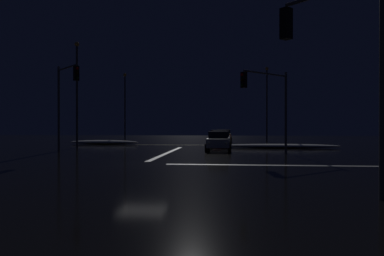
{
  "coord_description": "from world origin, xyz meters",
  "views": [
    {
      "loc": [
        4.61,
        -19.44,
        2.01
      ],
      "look_at": [
        1.46,
        11.98,
        1.85
      ],
      "focal_mm": 34.94,
      "sensor_mm": 36.0,
      "label": 1
    }
  ],
  "objects_px": {
    "traffic_signal_se": "(337,48)",
    "traffic_signal_nw": "(66,92)",
    "sedan_red": "(218,137)",
    "streetlamp_right_far": "(267,99)",
    "sedan_silver": "(218,141)",
    "sedan_white": "(221,139)",
    "streetlamp_left_far": "(125,102)",
    "sedan_orange": "(224,136)",
    "traffic_signal_ne": "(269,95)",
    "streetlamp_left_near": "(77,87)"
  },
  "relations": [
    {
      "from": "streetlamp_left_far",
      "to": "streetlamp_left_near",
      "type": "bearing_deg",
      "value": -90.0
    },
    {
      "from": "sedan_white",
      "to": "sedan_orange",
      "type": "distance_m",
      "value": 11.35
    },
    {
      "from": "streetlamp_right_far",
      "to": "streetlamp_left_far",
      "type": "relative_size",
      "value": 1.06
    },
    {
      "from": "sedan_white",
      "to": "streetlamp_left_near",
      "type": "height_order",
      "value": "streetlamp_left_near"
    },
    {
      "from": "sedan_red",
      "to": "streetlamp_right_far",
      "type": "distance_m",
      "value": 10.88
    },
    {
      "from": "sedan_white",
      "to": "traffic_signal_se",
      "type": "relative_size",
      "value": 0.68
    },
    {
      "from": "sedan_silver",
      "to": "streetlamp_right_far",
      "type": "distance_m",
      "value": 20.17
    },
    {
      "from": "sedan_red",
      "to": "streetlamp_right_far",
      "type": "xyz_separation_m",
      "value": [
        6.1,
        7.64,
        4.77
      ]
    },
    {
      "from": "traffic_signal_ne",
      "to": "sedan_silver",
      "type": "bearing_deg",
      "value": 133.32
    },
    {
      "from": "sedan_silver",
      "to": "traffic_signal_nw",
      "type": "xyz_separation_m",
      "value": [
        -11.48,
        -3.49,
        3.78
      ]
    },
    {
      "from": "sedan_red",
      "to": "traffic_signal_ne",
      "type": "distance_m",
      "value": 15.85
    },
    {
      "from": "traffic_signal_ne",
      "to": "traffic_signal_nw",
      "type": "xyz_separation_m",
      "value": [
        -15.13,
        0.38,
        0.4
      ]
    },
    {
      "from": "traffic_signal_ne",
      "to": "sedan_red",
      "type": "bearing_deg",
      "value": 104.95
    },
    {
      "from": "sedan_silver",
      "to": "sedan_orange",
      "type": "xyz_separation_m",
      "value": [
        0.2,
        17.02,
        0.0
      ]
    },
    {
      "from": "sedan_silver",
      "to": "sedan_orange",
      "type": "height_order",
      "value": "same"
    },
    {
      "from": "sedan_white",
      "to": "traffic_signal_nw",
      "type": "relative_size",
      "value": 0.65
    },
    {
      "from": "sedan_red",
      "to": "sedan_white",
      "type": "bearing_deg",
      "value": -85.73
    },
    {
      "from": "traffic_signal_se",
      "to": "traffic_signal_nw",
      "type": "height_order",
      "value": "traffic_signal_nw"
    },
    {
      "from": "sedan_white",
      "to": "traffic_signal_nw",
      "type": "xyz_separation_m",
      "value": [
        -11.54,
        -9.17,
        3.78
      ]
    },
    {
      "from": "sedan_red",
      "to": "sedan_orange",
      "type": "relative_size",
      "value": 1.0
    },
    {
      "from": "traffic_signal_se",
      "to": "traffic_signal_ne",
      "type": "distance_m",
      "value": 15.22
    },
    {
      "from": "streetlamp_left_far",
      "to": "sedan_red",
      "type": "bearing_deg",
      "value": -30.71
    },
    {
      "from": "streetlamp_left_far",
      "to": "traffic_signal_ne",
      "type": "bearing_deg",
      "value": -53.28
    },
    {
      "from": "sedan_red",
      "to": "streetlamp_left_near",
      "type": "height_order",
      "value": "streetlamp_left_near"
    },
    {
      "from": "traffic_signal_nw",
      "to": "streetlamp_left_far",
      "type": "bearing_deg",
      "value": 94.44
    },
    {
      "from": "sedan_red",
      "to": "streetlamp_left_far",
      "type": "xyz_separation_m",
      "value": [
        -12.86,
        7.64,
        4.49
      ]
    },
    {
      "from": "sedan_orange",
      "to": "traffic_signal_se",
      "type": "distance_m",
      "value": 36.49
    },
    {
      "from": "sedan_orange",
      "to": "traffic_signal_ne",
      "type": "height_order",
      "value": "traffic_signal_ne"
    },
    {
      "from": "sedan_white",
      "to": "sedan_red",
      "type": "relative_size",
      "value": 1.0
    },
    {
      "from": "sedan_silver",
      "to": "streetlamp_left_far",
      "type": "bearing_deg",
      "value": 125.18
    },
    {
      "from": "streetlamp_left_far",
      "to": "sedan_orange",
      "type": "bearing_deg",
      "value": -7.27
    },
    {
      "from": "traffic_signal_se",
      "to": "traffic_signal_nw",
      "type": "xyz_separation_m",
      "value": [
        -15.59,
        15.59,
        0.22
      ]
    },
    {
      "from": "sedan_silver",
      "to": "sedan_white",
      "type": "bearing_deg",
      "value": 89.38
    },
    {
      "from": "sedan_red",
      "to": "traffic_signal_nw",
      "type": "distance_m",
      "value": 18.74
    },
    {
      "from": "sedan_red",
      "to": "streetlamp_right_far",
      "type": "bearing_deg",
      "value": 51.38
    },
    {
      "from": "traffic_signal_ne",
      "to": "streetlamp_left_near",
      "type": "height_order",
      "value": "streetlamp_left_near"
    },
    {
      "from": "streetlamp_right_far",
      "to": "sedan_silver",
      "type": "bearing_deg",
      "value": -107.1
    },
    {
      "from": "sedan_white",
      "to": "sedan_orange",
      "type": "bearing_deg",
      "value": 89.32
    },
    {
      "from": "sedan_silver",
      "to": "sedan_white",
      "type": "height_order",
      "value": "same"
    },
    {
      "from": "traffic_signal_nw",
      "to": "streetlamp_right_far",
      "type": "distance_m",
      "value": 28.15
    },
    {
      "from": "sedan_white",
      "to": "traffic_signal_nw",
      "type": "distance_m",
      "value": 15.22
    },
    {
      "from": "sedan_red",
      "to": "sedan_silver",
      "type": "bearing_deg",
      "value": -88.23
    },
    {
      "from": "sedan_red",
      "to": "traffic_signal_nw",
      "type": "bearing_deg",
      "value": -127.36
    },
    {
      "from": "streetlamp_left_far",
      "to": "sedan_white",
      "type": "bearing_deg",
      "value": -44.53
    },
    {
      "from": "sedan_silver",
      "to": "sedan_white",
      "type": "distance_m",
      "value": 5.68
    },
    {
      "from": "traffic_signal_se",
      "to": "streetlamp_left_near",
      "type": "bearing_deg",
      "value": 128.44
    },
    {
      "from": "sedan_orange",
      "to": "traffic_signal_se",
      "type": "bearing_deg",
      "value": -83.81
    },
    {
      "from": "traffic_signal_ne",
      "to": "streetlamp_right_far",
      "type": "relative_size",
      "value": 0.62
    },
    {
      "from": "traffic_signal_nw",
      "to": "streetlamp_left_near",
      "type": "height_order",
      "value": "streetlamp_left_near"
    },
    {
      "from": "sedan_white",
      "to": "traffic_signal_se",
      "type": "bearing_deg",
      "value": -80.71
    }
  ]
}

